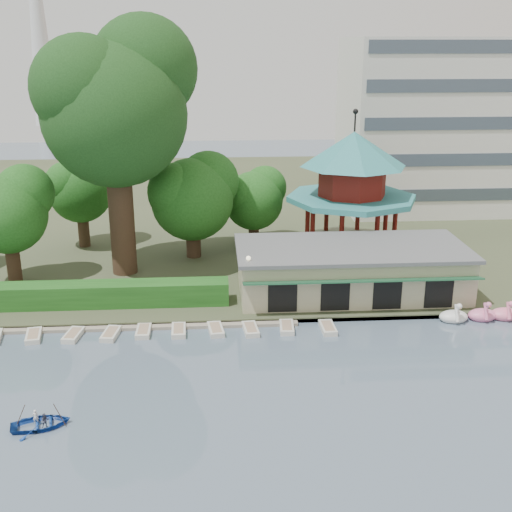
{
  "coord_description": "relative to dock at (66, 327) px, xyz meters",
  "views": [
    {
      "loc": [
        -1.03,
        -26.39,
        19.93
      ],
      "look_at": [
        2.0,
        18.0,
        5.0
      ],
      "focal_mm": 45.0,
      "sensor_mm": 36.0,
      "label": 1
    }
  ],
  "objects": [
    {
      "name": "ground_plane",
      "position": [
        12.0,
        -17.2,
        -0.12
      ],
      "size": [
        220.0,
        220.0,
        0.0
      ],
      "primitive_type": "plane",
      "color": "slate",
      "rests_on": "ground"
    },
    {
      "name": "shore",
      "position": [
        12.0,
        34.8,
        0.08
      ],
      "size": [
        220.0,
        70.0,
        0.4
      ],
      "primitive_type": "cube",
      "color": "#424930",
      "rests_on": "ground"
    },
    {
      "name": "embankment",
      "position": [
        12.0,
        0.1,
        0.03
      ],
      "size": [
        220.0,
        0.6,
        0.3
      ],
      "primitive_type": "cube",
      "color": "gray",
      "rests_on": "ground"
    },
    {
      "name": "dock",
      "position": [
        0.0,
        0.0,
        0.0
      ],
      "size": [
        34.0,
        1.6,
        0.24
      ],
      "primitive_type": "cube",
      "color": "gray",
      "rests_on": "ground"
    },
    {
      "name": "boathouse",
      "position": [
        22.0,
        4.77,
        2.25
      ],
      "size": [
        18.6,
        9.39,
        3.9
      ],
      "color": "tan",
      "rests_on": "shore"
    },
    {
      "name": "pavilion",
      "position": [
        24.0,
        14.8,
        7.36
      ],
      "size": [
        12.4,
        12.4,
        13.5
      ],
      "color": "tan",
      "rests_on": "shore"
    },
    {
      "name": "office_building",
      "position": [
        44.67,
        31.8,
        9.61
      ],
      "size": [
        38.0,
        18.0,
        20.0
      ],
      "color": "silver",
      "rests_on": "shore"
    },
    {
      "name": "hedge",
      "position": [
        -3.0,
        3.3,
        1.18
      ],
      "size": [
        30.0,
        2.0,
        1.8
      ],
      "primitive_type": "cube",
      "color": "#225D1D",
      "rests_on": "shore"
    },
    {
      "name": "lamp_post",
      "position": [
        13.5,
        1.8,
        3.22
      ],
      "size": [
        0.36,
        0.36,
        4.28
      ],
      "color": "black",
      "rests_on": "shore"
    },
    {
      "name": "big_tree",
      "position": [
        3.16,
        10.99,
        15.2
      ],
      "size": [
        13.22,
        12.32,
        21.87
      ],
      "color": "#3A281C",
      "rests_on": "shore"
    },
    {
      "name": "small_trees",
      "position": [
        0.09,
        14.1,
        6.08
      ],
      "size": [
        39.55,
        16.48,
        9.98
      ],
      "color": "#3A281C",
      "rests_on": "shore"
    },
    {
      "name": "moored_rowboats",
      "position": [
        1.91,
        -1.44,
        0.06
      ],
      "size": [
        35.28,
        2.78,
        0.36
      ],
      "color": "silver",
      "rests_on": "ground"
    },
    {
      "name": "rowboat_with_passengers",
      "position": [
        1.34,
        -12.76,
        0.34
      ],
      "size": [
        5.01,
        4.08,
        2.01
      ],
      "color": "#153C93",
      "rests_on": "ground"
    }
  ]
}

